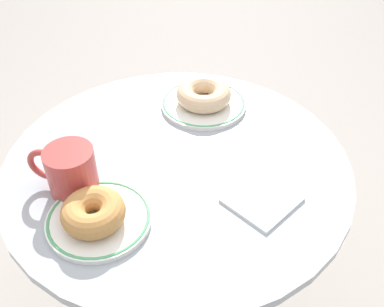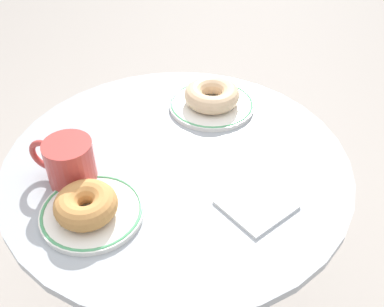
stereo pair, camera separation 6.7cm
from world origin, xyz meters
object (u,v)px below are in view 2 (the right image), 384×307
Objects in this scene: donut_old_fashioned at (86,205)px; donut_glazed at (212,95)px; cafe_table at (179,234)px; paper_napkin at (256,204)px; plate_right at (212,104)px; coffee_mug at (69,162)px; plate_left at (92,212)px.

donut_old_fashioned reaches higher than donut_glazed.
cafe_table is 0.30m from paper_napkin.
plate_right is (0.20, 0.04, 0.24)m from cafe_table.
donut_old_fashioned reaches higher than cafe_table.
plate_left is at bearing -115.17° from coffee_mug.
plate_right is at bearing -13.92° from coffee_mug.
donut_old_fashioned is (-0.01, 0.00, 0.03)m from plate_left.
coffee_mug is at bearing 113.17° from paper_napkin.
plate_left is 0.41m from donut_glazed.
coffee_mug is at bearing 60.11° from donut_old_fashioned.
donut_glazed reaches higher than paper_napkin.
donut_glazed is 0.98× the size of coffee_mug.
plate_left is 1.67× the size of donut_old_fashioned.
plate_right is 0.03m from donut_glazed.
plate_right is (0.41, 0.00, 0.00)m from plate_left.
coffee_mug reaches higher than plate_right.
coffee_mug is at bearing 166.08° from donut_glazed.
paper_napkin is at bearing -95.92° from cafe_table.
plate_left is 1.44× the size of donut_glazed.
plate_right is 1.52× the size of coffee_mug.
coffee_mug is (-0.16, 0.13, 0.28)m from cafe_table.
cafe_table is 6.50× the size of donut_old_fashioned.
paper_napkin is at bearing -133.41° from plate_right.
paper_napkin reaches higher than cafe_table.
donut_glazed is at bearing 12.03° from cafe_table.
cafe_table is 0.34m from donut_glazed.
coffee_mug is (0.05, 0.09, 0.01)m from donut_old_fashioned.
donut_old_fashioned is at bearing 169.28° from cafe_table.
cafe_table is at bearing 84.08° from paper_napkin.
paper_napkin is (0.19, -0.23, -0.03)m from donut_old_fashioned.
plate_right is 0.38m from coffee_mug.
plate_left is 1.41× the size of coffee_mug.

